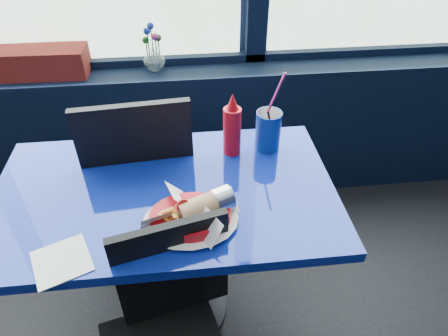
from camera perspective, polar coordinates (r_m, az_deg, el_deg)
window_sill at (r=2.36m, az=-14.89°, el=4.20°), size 5.00×0.26×0.80m
near_table at (r=1.55m, az=-7.85°, el=-8.14°), size 1.20×0.70×0.75m
chair_near_front at (r=1.40m, az=-7.75°, el=-21.52°), size 0.46×0.46×0.85m
chair_near_back at (r=1.78m, az=-10.81°, el=-0.91°), size 0.48×0.49×0.99m
planter_box at (r=2.26m, az=-27.54°, el=13.18°), size 0.69×0.19×0.14m
flower_vase at (r=2.11m, az=-10.02°, el=15.46°), size 0.15×0.15×0.23m
food_basket at (r=1.27m, az=-4.57°, el=-6.73°), size 0.28×0.26×0.10m
ketchup_bottle at (r=1.52m, az=1.17°, el=5.79°), size 0.07×0.07×0.26m
soda_cup at (r=1.57m, az=6.32°, el=5.49°), size 0.10×0.10×0.34m
napkin at (r=1.28m, az=-22.17°, el=-12.23°), size 0.20×0.20×0.00m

